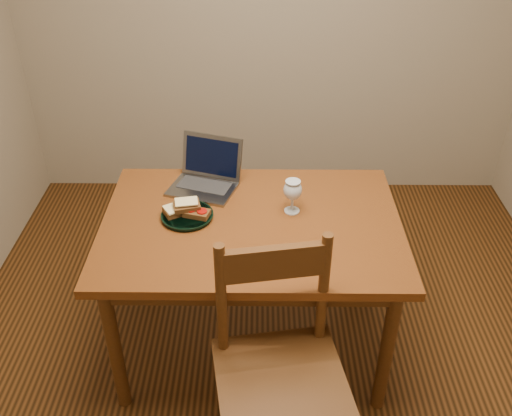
{
  "coord_description": "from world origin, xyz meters",
  "views": [
    {
      "loc": [
        -0.07,
        -1.91,
        2.18
      ],
      "look_at": [
        -0.09,
        0.11,
        0.8
      ],
      "focal_mm": 40.0,
      "sensor_mm": 36.0,
      "label": 1
    }
  ],
  "objects_px": {
    "milk_glass": "(292,196)",
    "plate": "(187,216)",
    "chair": "(280,363)",
    "table": "(251,238)",
    "laptop": "(207,173)"
  },
  "relations": [
    {
      "from": "table",
      "to": "milk_glass",
      "type": "relative_size",
      "value": 8.17
    },
    {
      "from": "plate",
      "to": "milk_glass",
      "type": "relative_size",
      "value": 1.44
    },
    {
      "from": "chair",
      "to": "table",
      "type": "bearing_deg",
      "value": 90.73
    },
    {
      "from": "table",
      "to": "plate",
      "type": "distance_m",
      "value": 0.3
    },
    {
      "from": "milk_glass",
      "to": "plate",
      "type": "bearing_deg",
      "value": -173.28
    },
    {
      "from": "chair",
      "to": "plate",
      "type": "xyz_separation_m",
      "value": [
        -0.39,
        0.64,
        0.21
      ]
    },
    {
      "from": "chair",
      "to": "plate",
      "type": "height_order",
      "value": "chair"
    },
    {
      "from": "chair",
      "to": "milk_glass",
      "type": "xyz_separation_m",
      "value": [
        0.07,
        0.69,
        0.28
      ]
    },
    {
      "from": "table",
      "to": "plate",
      "type": "height_order",
      "value": "plate"
    },
    {
      "from": "table",
      "to": "laptop",
      "type": "height_order",
      "value": "laptop"
    },
    {
      "from": "chair",
      "to": "milk_glass",
      "type": "relative_size",
      "value": 3.38
    },
    {
      "from": "laptop",
      "to": "plate",
      "type": "bearing_deg",
      "value": -84.92
    },
    {
      "from": "table",
      "to": "milk_glass",
      "type": "height_order",
      "value": "milk_glass"
    },
    {
      "from": "plate",
      "to": "laptop",
      "type": "height_order",
      "value": "laptop"
    },
    {
      "from": "table",
      "to": "chair",
      "type": "bearing_deg",
      "value": -79.64
    }
  ]
}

